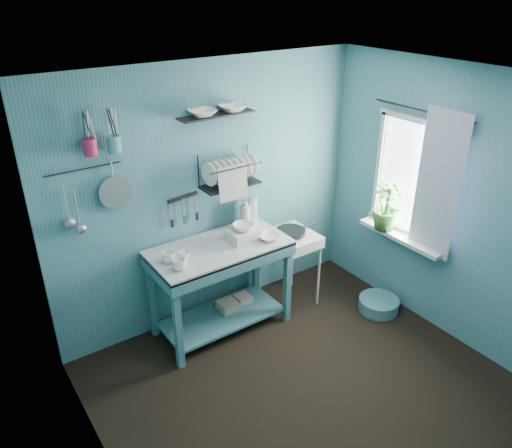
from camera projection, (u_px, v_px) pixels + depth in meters
floor at (309, 391)px, 4.16m from camera, size 3.20×3.20×0.00m
ceiling at (329, 87)px, 3.04m from camera, size 3.20×3.20×0.00m
wall_back at (212, 195)px, 4.70m from camera, size 3.20×0.00×3.20m
wall_left at (100, 347)px, 2.78m from camera, size 0.00×3.00×3.00m
wall_right at (454, 210)px, 4.42m from camera, size 0.00×3.00×3.00m
work_counter at (221, 288)px, 4.73m from camera, size 1.34×0.76×0.91m
mug_left at (179, 265)px, 4.14m from camera, size 0.12×0.12×0.10m
mug_mid at (185, 256)px, 4.27m from camera, size 0.14×0.14×0.09m
mug_right at (169, 257)px, 4.25m from camera, size 0.17×0.17×0.10m
wash_tub at (243, 235)px, 4.62m from camera, size 0.28×0.22×0.10m
tub_bowl at (243, 227)px, 4.58m from camera, size 0.20×0.19×0.06m
soap_bottle at (245, 212)px, 4.82m from camera, size 0.11×0.12×0.30m
water_bottle at (253, 210)px, 4.89m from camera, size 0.09×0.09×0.28m
counter_bowl at (269, 237)px, 4.63m from camera, size 0.22×0.22×0.05m
hotplate_stand at (289, 269)px, 5.15m from camera, size 0.57×0.57×0.79m
frying_pan at (290, 232)px, 4.96m from camera, size 0.30×0.30×0.03m
knife_strip at (183, 197)px, 4.48m from camera, size 0.32×0.06×0.03m
dish_rack at (230, 169)px, 4.55m from camera, size 0.56×0.27×0.32m
upper_shelf at (217, 115)px, 4.29m from camera, size 0.70×0.20×0.01m
shelf_bowl_left at (202, 110)px, 4.19m from camera, size 0.25×0.25×0.06m
shelf_bowl_right at (232, 109)px, 4.36m from camera, size 0.24×0.24×0.06m
utensil_cup_magenta at (90, 147)px, 3.78m from camera, size 0.11×0.11×0.13m
utensil_cup_teal at (114, 144)px, 3.88m from camera, size 0.11×0.11×0.13m
colander at (115, 192)px, 4.07m from camera, size 0.28×0.03×0.28m
ladle_outer at (65, 202)px, 3.87m from camera, size 0.01×0.01×0.30m
ladle_inner at (77, 208)px, 3.94m from camera, size 0.01×0.01×0.30m
hook_rail at (83, 169)px, 3.86m from camera, size 0.60×0.01×0.01m
window_glass at (415, 179)px, 4.67m from camera, size 0.00×1.10×1.10m
windowsill at (400, 237)px, 4.89m from camera, size 0.16×0.95×0.04m
curtain at (438, 185)px, 4.40m from camera, size 0.00×1.35×1.35m
curtain_rod at (422, 111)px, 4.36m from camera, size 0.02×1.05×0.02m
potted_plant at (386, 207)px, 4.90m from camera, size 0.32×0.32×0.48m
storage_tin_large at (228, 311)px, 4.97m from camera, size 0.18×0.18×0.22m
storage_tin_small at (243, 304)px, 5.10m from camera, size 0.15×0.15×0.20m
floor_basin at (379, 304)px, 5.15m from camera, size 0.41×0.41×0.13m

